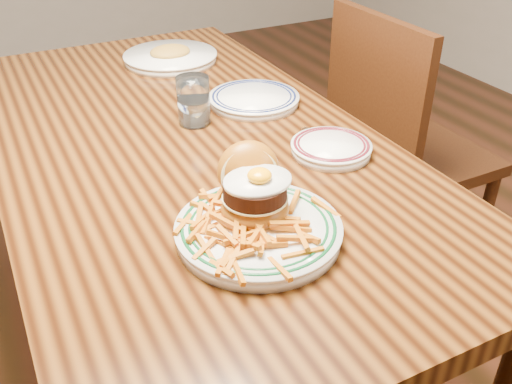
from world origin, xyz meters
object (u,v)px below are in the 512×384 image
table (186,169)px  chair_right (398,147)px  main_plate (257,215)px  side_plate (331,147)px

table → chair_right: bearing=6.8°
chair_right → main_plate: (-0.78, -0.51, 0.29)m
table → main_plate: (-0.02, -0.42, 0.13)m
table → main_plate: bearing=-92.7°
chair_right → main_plate: 0.97m
chair_right → side_plate: bearing=32.6°
table → chair_right: (0.76, 0.09, -0.16)m
table → main_plate: size_ratio=5.11×
main_plate → side_plate: size_ratio=1.62×
table → main_plate: main_plate is taller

